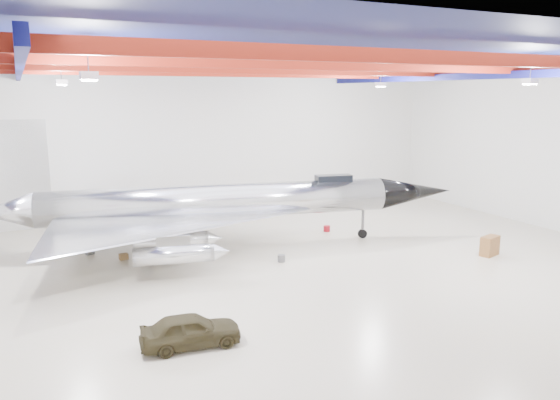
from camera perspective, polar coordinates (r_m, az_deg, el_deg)
floor at (r=29.18m, az=0.60°, el=-7.14°), size 40.00×40.00×0.00m
wall_back at (r=41.86m, az=-8.46°, el=6.03°), size 40.00×0.00×40.00m
wall_right at (r=40.83m, az=26.85°, el=4.82°), size 0.00×30.00×30.00m
ceiling at (r=27.76m, az=0.65°, el=14.96°), size 40.00×40.00×0.00m
ceiling_structure at (r=27.73m, az=0.64°, el=13.57°), size 39.50×29.50×1.08m
jet_aircraft at (r=32.48m, az=-6.41°, el=-0.66°), size 28.26×19.10×7.76m
jeep at (r=20.75m, az=-9.32°, el=-13.28°), size 3.79×1.85×1.25m
desk at (r=33.46m, az=21.07°, el=-4.49°), size 1.36×0.95×1.13m
crate_ply at (r=31.84m, az=-16.02°, el=-5.70°), size 0.50×0.42×0.33m
toolbox_red at (r=34.33m, az=-7.68°, el=-4.17°), size 0.42×0.35×0.28m
engine_drum at (r=30.20m, az=0.14°, el=-6.12°), size 0.51×0.51×0.38m
crate_small at (r=33.41m, az=-19.28°, el=-5.13°), size 0.52×0.47×0.30m
tool_chest at (r=36.76m, az=4.91°, el=-2.99°), size 0.57×0.57×0.39m
oil_barrel at (r=32.75m, az=-8.96°, el=-4.89°), size 0.64×0.58×0.37m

